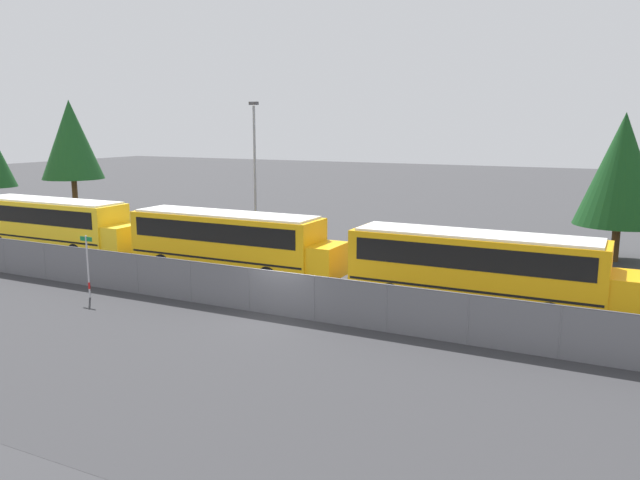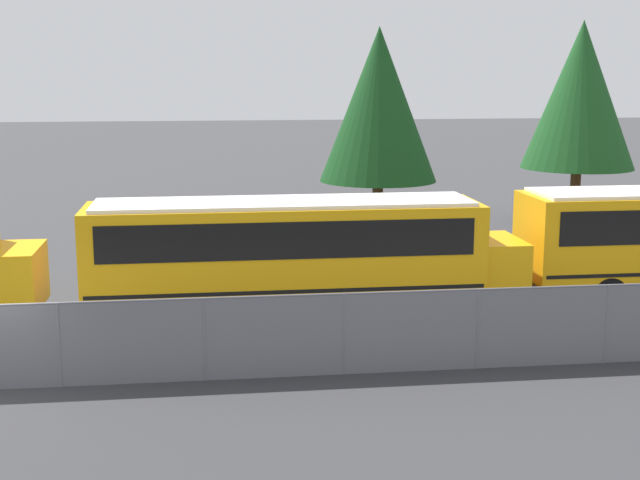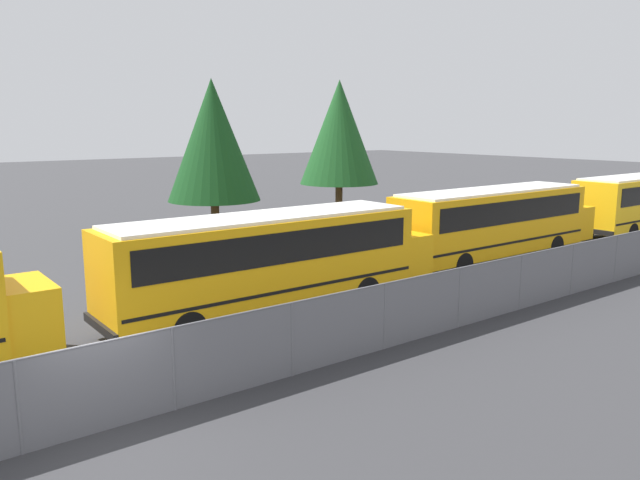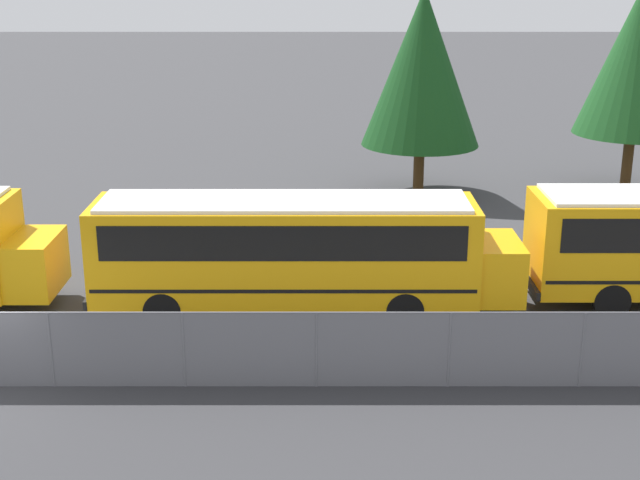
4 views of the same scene
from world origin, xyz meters
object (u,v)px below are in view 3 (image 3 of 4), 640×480
at_px(school_bus_3, 272,255).
at_px(tree_2, 339,132).
at_px(school_bus_4, 496,218).
at_px(tree_1, 213,140).

distance_m(school_bus_3, tree_2, 19.47).
xyz_separation_m(school_bus_3, school_bus_4, (12.14, 0.66, 0.00)).
distance_m(school_bus_4, tree_1, 14.67).
relative_size(tree_1, tree_2, 0.96).
height_order(school_bus_3, tree_1, tree_1).
height_order(school_bus_3, school_bus_4, same).
relative_size(school_bus_3, tree_1, 1.41).
distance_m(school_bus_3, school_bus_4, 12.15).
bearing_deg(tree_1, tree_2, 3.34).
xyz_separation_m(school_bus_3, tree_2, (13.60, 13.45, 3.61)).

